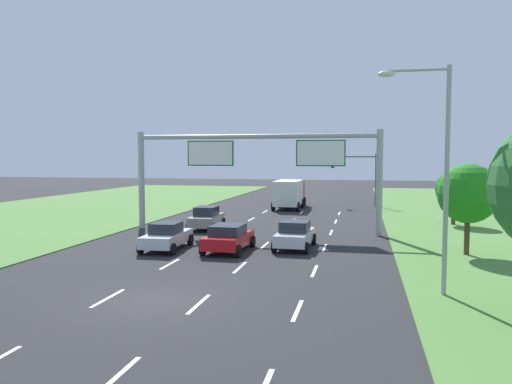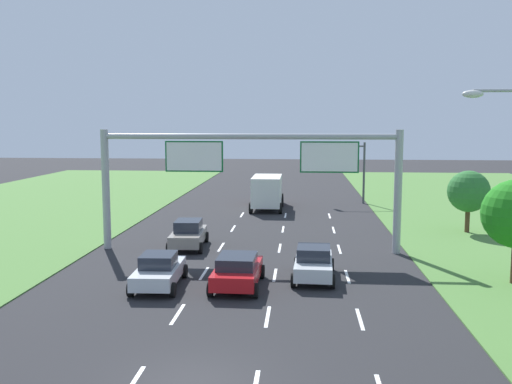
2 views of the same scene
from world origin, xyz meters
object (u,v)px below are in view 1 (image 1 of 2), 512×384
Objects in this scene: street_lamp at (436,160)px; car_mid_lane at (206,218)px; car_far_ahead at (295,235)px; traffic_light_mast at (357,170)px; box_truck at (290,193)px; car_lead_silver at (167,236)px; roadside_tree_far at (454,189)px; sign_gantry at (257,161)px; roadside_tree_mid at (468,194)px; car_near_red at (229,237)px.

car_mid_lane is at bearing 132.56° from street_lamp.
car_far_ahead is 0.75× the size of traffic_light_mast.
car_mid_lane is 16.33m from box_truck.
box_truck reaches higher than car_far_ahead.
car_mid_lane is at bearing 89.81° from car_lead_silver.
box_truck reaches higher than car_lead_silver.
roadside_tree_far reaches higher than car_mid_lane.
sign_gantry is 17.32m from street_lamp.
street_lamp is (13.36, -6.71, 4.33)m from car_lead_silver.
car_mid_lane is 1.02× the size of car_far_ahead.
car_lead_silver is at bearing -174.15° from roadside_tree_mid.
sign_gantry is 13.98m from roadside_tree_mid.
sign_gantry reaches higher than roadside_tree_far.
car_far_ahead is at bearing 126.50° from street_lamp.
sign_gantry is at bearing -108.14° from traffic_light_mast.
sign_gantry reaches higher than car_far_ahead.
car_lead_silver is at bearing -91.19° from car_mid_lane.
roadside_tree_mid is 12.49m from roadside_tree_far.
roadside_tree_mid is at bearing -60.76° from box_truck.
car_mid_lane is at bearing 141.45° from car_far_ahead.
car_near_red is at bearing -151.95° from car_far_ahead.
street_lamp is at bearing -84.62° from traffic_light_mast.
sign_gantry is 3.56× the size of roadside_tree_mid.
car_far_ahead is 0.24× the size of sign_gantry.
car_near_red is 0.76× the size of traffic_light_mast.
sign_gantry is at bearing 154.75° from roadside_tree_mid.
traffic_light_mast is (10.41, 19.47, 3.06)m from car_mid_lane.
car_near_red is at bearing -173.48° from roadside_tree_mid.
traffic_light_mast reaches higher than roadside_tree_mid.
street_lamp is (6.36, -8.60, 4.30)m from car_far_ahead.
traffic_light_mast is (6.56, 20.04, -1.03)m from sign_gantry.
sign_gantry reaches higher than roadside_tree_mid.
box_truck is (3.48, 24.02, 0.84)m from car_lead_silver.
sign_gantry is (3.84, -0.57, 4.08)m from car_mid_lane.
car_far_ahead is 0.87× the size of roadside_tree_mid.
car_near_red is at bearing 144.80° from street_lamp.
street_lamp is at bearing -55.55° from sign_gantry.
car_lead_silver is 0.99× the size of car_mid_lane.
roadside_tree_far reaches higher than car_near_red.
box_truck is at bearing 90.27° from sign_gantry.
car_near_red is 1.00× the size of car_lead_silver.
car_near_red is 28.35m from traffic_light_mast.
car_far_ahead is 0.50× the size of street_lamp.
car_near_red is at bearing -67.41° from car_mid_lane.
car_near_red is 3.84m from car_far_ahead.
car_lead_silver is 15.56m from street_lamp.
car_far_ahead is 22.42m from box_truck.
roadside_tree_mid is (12.58, 1.44, 2.50)m from car_near_red.
roadside_tree_mid is (6.00, -25.96, -0.59)m from traffic_light_mast.
box_truck is at bearing 101.14° from car_far_ahead.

